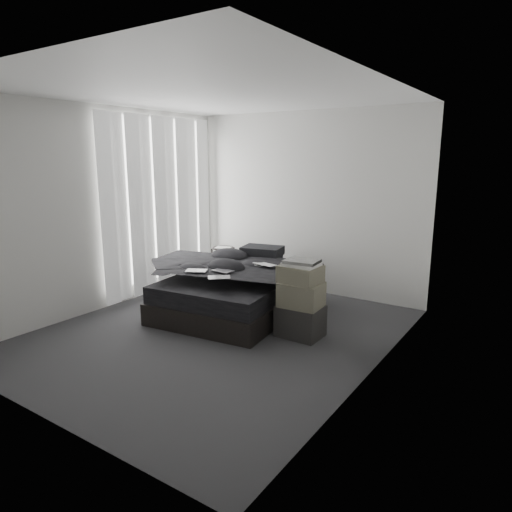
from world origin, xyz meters
The scene contains 25 objects.
floor centered at (0.00, 0.00, 0.00)m, with size 3.60×4.20×0.01m, color #2F2E31.
ceiling centered at (0.00, 0.00, 2.60)m, with size 3.60×4.20×0.01m, color white.
wall_back centered at (0.00, 2.10, 1.30)m, with size 3.60×0.01×2.60m, color silver.
wall_front centered at (0.00, -2.10, 1.30)m, with size 3.60×0.01×2.60m, color silver.
wall_left centered at (-1.80, 0.00, 1.30)m, with size 0.01×4.20×2.60m, color silver.
wall_right centered at (1.80, 0.00, 1.30)m, with size 0.01×4.20×2.60m, color silver.
window_left centered at (-1.78, 0.90, 1.35)m, with size 0.02×2.00×2.30m, color white.
curtain_left centered at (-1.73, 0.90, 1.28)m, with size 0.06×2.12×2.48m, color white.
bed centered at (-0.27, 0.72, 0.13)m, with size 1.47×1.94×0.26m, color black.
mattress centered at (-0.27, 0.72, 0.37)m, with size 1.41×1.89×0.21m, color black.
duvet centered at (-0.26, 0.67, 0.58)m, with size 1.43×1.66×0.23m, color black.
pillow_lower centered at (-0.40, 1.46, 0.54)m, with size 0.58×0.40×0.13m, color black.
pillow_upper centered at (-0.33, 1.45, 0.66)m, with size 0.55×0.38×0.12m, color black.
laptop centered at (0.08, 0.81, 0.71)m, with size 0.31×0.20×0.02m, color silver.
comic_a centered at (-0.44, 0.18, 0.70)m, with size 0.25×0.16×0.01m, color black.
comic_b centered at (-0.18, 0.35, 0.71)m, with size 0.25×0.16×0.01m, color black.
comic_c centered at (-0.02, 0.08, 0.71)m, with size 0.25×0.16×0.01m, color black.
side_stand centered at (-1.12, 1.57, 0.30)m, with size 0.33×0.33×0.60m, color black.
papers centered at (-1.11, 1.56, 0.61)m, with size 0.23×0.17×0.01m, color white.
floor_books centered at (-1.36, 0.62, 0.06)m, with size 0.12×0.17×0.12m, color black.
box_lower centered at (0.83, 0.45, 0.18)m, with size 0.48×0.37×0.35m, color black.
box_mid centered at (0.84, 0.44, 0.49)m, with size 0.45×0.35×0.27m, color #5B5848.
box_upper centered at (0.82, 0.45, 0.71)m, with size 0.42×0.34×0.19m, color #5B5848.
art_book_white centered at (0.83, 0.45, 0.83)m, with size 0.36×0.29×0.04m, color silver.
art_book_snake centered at (0.84, 0.44, 0.86)m, with size 0.35×0.28×0.03m, color silver.
Camera 1 is at (3.09, -3.82, 1.97)m, focal length 32.00 mm.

